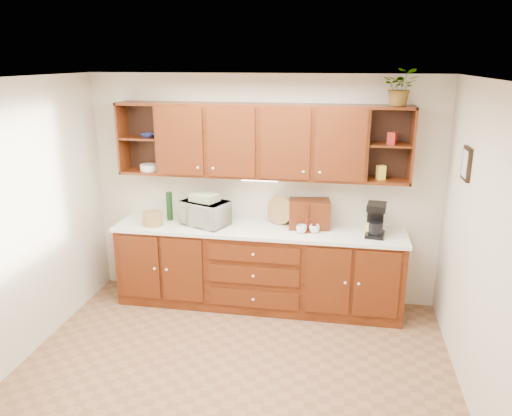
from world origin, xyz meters
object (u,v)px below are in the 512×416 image
at_px(coffee_maker, 376,220).
at_px(potted_plant, 401,87).
at_px(microwave, 205,213).
at_px(bread_box, 309,214).

xyz_separation_m(coffee_maker, potted_plant, (0.16, 0.11, 1.36)).
bearing_deg(microwave, coffee_maker, 21.59).
bearing_deg(potted_plant, microwave, -177.88).
height_order(bread_box, potted_plant, potted_plant).
distance_m(bread_box, coffee_maker, 0.73).
distance_m(microwave, potted_plant, 2.47).
xyz_separation_m(bread_box, coffee_maker, (0.71, -0.15, 0.02)).
bearing_deg(bread_box, coffee_maker, -18.29).
xyz_separation_m(bread_box, potted_plant, (0.87, -0.04, 1.38)).
distance_m(coffee_maker, potted_plant, 1.38).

